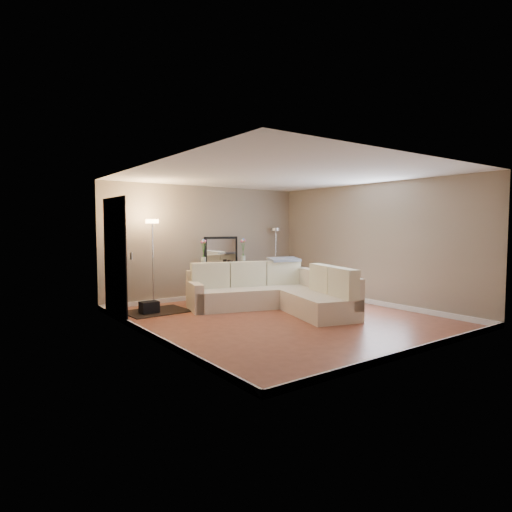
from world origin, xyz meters
TOP-DOWN VIEW (x-y plane):
  - floor at (0.00, 0.00)m, footprint 5.00×5.50m
  - ceiling at (0.00, 0.00)m, footprint 5.00×5.50m
  - wall_back at (0.00, 2.76)m, footprint 5.00×0.02m
  - wall_front at (0.00, -2.76)m, footprint 5.00×0.02m
  - wall_left at (-2.51, 0.00)m, footprint 0.02×5.50m
  - wall_right at (2.51, 0.00)m, footprint 0.02×5.50m
  - baseboard_back at (0.00, 2.73)m, footprint 5.00×0.03m
  - baseboard_front at (0.00, -2.73)m, footprint 5.00×0.03m
  - baseboard_left at (-2.48, 0.00)m, footprint 0.03×5.50m
  - baseboard_right at (2.48, 0.00)m, footprint 0.03×5.50m
  - doorway at (-2.48, 1.70)m, footprint 0.02×1.20m
  - switch_plate at (-2.48, 0.85)m, footprint 0.02×0.08m
  - sectional_sofa at (0.45, 0.75)m, footprint 2.80×3.17m
  - throw_blanket at (1.08, 1.24)m, footprint 0.74×0.53m
  - console_table at (0.24, 2.53)m, footprint 1.23×0.46m
  - leaning_mirror at (0.34, 2.67)m, footprint 0.85×0.14m
  - table_decor at (0.31, 2.48)m, footprint 0.51×0.14m
  - flower_vase_left at (-0.19, 2.58)m, footprint 0.14×0.12m
  - flower_vase_right at (0.82, 2.46)m, footprint 0.14×0.12m
  - floor_lamp_lit at (-1.53, 2.27)m, footprint 0.27×0.27m
  - floor_lamp_unlit at (1.90, 2.57)m, footprint 0.26×0.26m
  - charcoal_rug at (-1.62, 1.92)m, footprint 1.23×0.94m
  - black_bag at (-1.81, 1.81)m, footprint 0.35×0.25m

SIDE VIEW (x-z plane):
  - floor at x=0.00m, z-range -0.01..0.00m
  - charcoal_rug at x=-1.62m, z-range 0.00..0.02m
  - baseboard_back at x=0.00m, z-range 0.00..0.10m
  - baseboard_front at x=0.00m, z-range 0.00..0.10m
  - baseboard_left at x=-2.48m, z-range 0.00..0.10m
  - baseboard_right at x=2.48m, z-range 0.00..0.10m
  - black_bag at x=-1.81m, z-range 0.02..0.24m
  - sectional_sofa at x=0.45m, z-range -0.12..0.81m
  - console_table at x=0.24m, z-range 0.05..0.79m
  - table_decor at x=0.31m, z-range 0.74..0.86m
  - throw_blanket at x=1.08m, z-range 0.91..1.00m
  - flower_vase_left at x=-0.19m, z-range 0.72..1.35m
  - flower_vase_right at x=0.82m, z-range 0.72..1.35m
  - doorway at x=-2.48m, z-range 0.00..2.20m
  - leaning_mirror at x=0.34m, z-range 0.77..1.44m
  - floor_lamp_unlit at x=1.90m, z-range 0.34..1.98m
  - switch_plate at x=-2.48m, z-range 1.14..1.26m
  - floor_lamp_lit at x=-1.53m, z-range 0.38..2.20m
  - wall_back at x=0.00m, z-range 0.00..2.60m
  - wall_front at x=0.00m, z-range 0.00..2.60m
  - wall_left at x=-2.51m, z-range 0.00..2.60m
  - wall_right at x=2.51m, z-range 0.00..2.60m
  - ceiling at x=0.00m, z-range 2.60..2.61m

